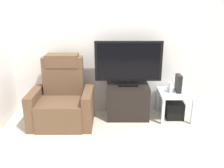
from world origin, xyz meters
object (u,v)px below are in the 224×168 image
at_px(game_console, 177,83).
at_px(subwoofer_box, 173,110).
at_px(side_table, 174,96).
at_px(tv_stand, 127,101).
at_px(book_upright, 169,87).
at_px(television, 127,62).
at_px(recliner_armchair, 61,101).

bearing_deg(game_console, subwoofer_box, -164.05).
bearing_deg(side_table, tv_stand, 176.79).
height_order(subwoofer_box, book_upright, book_upright).
height_order(tv_stand, game_console, game_console).
height_order(television, side_table, television).
height_order(television, subwoofer_box, television).
bearing_deg(book_upright, side_table, 11.31).
bearing_deg(game_console, recliner_armchair, -175.14).
relative_size(tv_stand, side_table, 1.28).
bearing_deg(book_upright, tv_stand, 174.66).
bearing_deg(television, side_table, -4.59).
bearing_deg(side_table, subwoofer_box, 45.00).
height_order(recliner_armchair, game_console, recliner_armchair).
height_order(subwoofer_box, game_console, game_console).
distance_m(television, side_table, 0.96).
height_order(side_table, subwoofer_box, side_table).
xyz_separation_m(side_table, subwoofer_box, (0.00, 0.00, -0.25)).
bearing_deg(game_console, book_upright, -167.47).
distance_m(tv_stand, book_upright, 0.74).
xyz_separation_m(subwoofer_box, game_console, (0.04, 0.01, 0.47)).
xyz_separation_m(side_table, game_console, (0.04, 0.01, 0.22)).
height_order(tv_stand, subwoofer_box, tv_stand).
height_order(book_upright, game_console, game_console).
xyz_separation_m(tv_stand, subwoofer_box, (0.79, -0.04, -0.14)).
distance_m(recliner_armchair, book_upright, 1.76).
bearing_deg(subwoofer_box, television, 175.41).
relative_size(television, book_upright, 6.58).
relative_size(television, recliner_armchair, 1.00).
bearing_deg(television, book_upright, -6.91).
bearing_deg(recliner_armchair, book_upright, 13.51).
bearing_deg(television, recliner_armchair, -168.64).
relative_size(recliner_armchair, subwoofer_box, 3.80).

